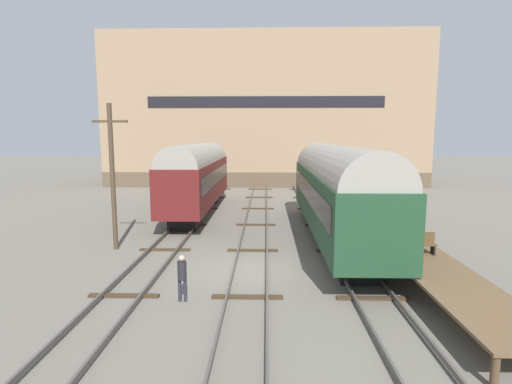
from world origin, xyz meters
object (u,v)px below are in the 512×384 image
train_car_green (336,187)px  utility_pole (112,175)px  bench (418,242)px  train_car_maroon (198,174)px  person_worker (182,274)px

train_car_green → utility_pole: (-11.73, -2.00, 0.86)m
bench → utility_pole: bearing=165.7°
train_car_maroon → bench: 18.09m
train_car_green → bench: train_car_green is taller
person_worker → utility_pole: (-4.89, 6.56, 2.89)m
train_car_maroon → person_worker: train_car_maroon is taller
train_car_green → bench: 6.39m
train_car_maroon → person_worker: size_ratio=9.29×
train_car_maroon → utility_pole: bearing=-104.6°
train_car_maroon → bench: (11.61, -13.78, -1.60)m
train_car_green → person_worker: size_ratio=10.30×
person_worker → utility_pole: utility_pole is taller
person_worker → bench: bearing=17.3°
train_car_maroon → utility_pole: 10.52m
utility_pole → person_worker: bearing=-53.3°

